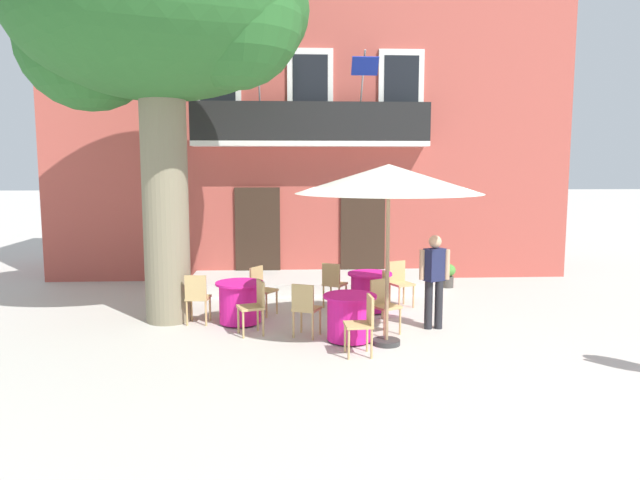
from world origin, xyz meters
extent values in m
plane|color=beige|center=(0.00, 0.00, 0.00)|extent=(120.00, 120.00, 0.00)
cube|color=#B24C42|center=(-0.96, 7.00, 3.75)|extent=(13.00, 4.00, 7.50)
cube|color=#332319|center=(-2.26, 4.97, 1.15)|extent=(1.10, 0.08, 2.30)
cube|color=#332319|center=(0.34, 4.97, 1.15)|extent=(1.10, 0.08, 2.30)
cube|color=silver|center=(-3.16, 4.96, 4.65)|extent=(1.10, 0.08, 1.90)
cube|color=black|center=(-3.16, 4.93, 4.65)|extent=(0.84, 0.04, 1.60)
cube|color=silver|center=(-0.96, 4.96, 4.65)|extent=(1.10, 0.08, 1.90)
cube|color=black|center=(-0.96, 4.93, 4.65)|extent=(0.84, 0.04, 1.60)
cube|color=silver|center=(1.24, 4.96, 4.65)|extent=(1.10, 0.08, 1.90)
cube|color=black|center=(1.24, 4.93, 4.65)|extent=(0.84, 0.04, 1.60)
cube|color=silver|center=(-0.96, 4.67, 3.34)|extent=(5.60, 0.65, 0.12)
cube|color=black|center=(-0.96, 4.38, 3.85)|extent=(5.60, 0.06, 0.90)
cylinder|color=#B2B2B7|center=(-2.16, 4.50, 4.75)|extent=(0.04, 0.95, 1.33)
cube|color=#146B2D|center=(-2.16, 4.05, 5.05)|extent=(0.60, 0.29, 0.38)
cylinder|color=#B2B2B7|center=(0.24, 4.50, 4.75)|extent=(0.04, 0.95, 1.33)
cube|color=#192D9E|center=(0.24, 4.05, 5.05)|extent=(0.60, 0.29, 0.38)
cylinder|color=slate|center=(-3.26, 4.70, 3.52)|extent=(0.25, 0.25, 0.24)
ellipsoid|color=#4C8E38|center=(-3.26, 4.70, 3.86)|extent=(0.32, 0.32, 0.44)
cylinder|color=slate|center=(-1.73, 4.70, 3.52)|extent=(0.25, 0.25, 0.24)
ellipsoid|color=#38843D|center=(-1.73, 4.70, 3.84)|extent=(0.33, 0.33, 0.40)
cylinder|color=slate|center=(-0.20, 4.70, 3.56)|extent=(0.24, 0.24, 0.33)
ellipsoid|color=#38843D|center=(-0.20, 4.70, 3.96)|extent=(0.31, 0.31, 0.46)
cylinder|color=#995638|center=(1.34, 4.70, 3.55)|extent=(0.35, 0.35, 0.29)
ellipsoid|color=#38843D|center=(1.34, 4.70, 3.94)|extent=(0.45, 0.45, 0.50)
cube|color=silver|center=(-0.96, 4.02, 0.12)|extent=(5.63, 1.97, 0.25)
cylinder|color=#7F755B|center=(-3.71, 1.18, 2.04)|extent=(0.81, 0.81, 4.08)
ellipsoid|color=#286028|center=(-3.71, 1.18, 5.50)|extent=(5.19, 4.67, 3.11)
sphere|color=#286028|center=(-5.14, 1.83, 5.12)|extent=(2.60, 2.60, 2.60)
sphere|color=#286028|center=(-2.41, 0.66, 5.25)|extent=(2.34, 2.34, 2.34)
cylinder|color=#DB1984|center=(-0.53, -0.26, 0.37)|extent=(0.74, 0.74, 0.68)
cylinder|color=#DB1984|center=(-0.53, -0.26, 0.74)|extent=(0.86, 0.86, 0.04)
cylinder|color=#2D2823|center=(-0.53, -0.26, 0.01)|extent=(0.44, 0.44, 0.03)
cylinder|color=tan|center=(0.35, 0.05, 0.23)|extent=(0.04, 0.04, 0.45)
cylinder|color=tan|center=(0.06, -0.12, 0.23)|extent=(0.04, 0.04, 0.45)
cylinder|color=tan|center=(0.18, 0.34, 0.23)|extent=(0.04, 0.04, 0.45)
cylinder|color=tan|center=(-0.11, 0.17, 0.23)|extent=(0.04, 0.04, 0.45)
cube|color=tan|center=(0.12, 0.11, 0.47)|extent=(0.55, 0.55, 0.04)
cube|color=tan|center=(0.03, 0.27, 0.70)|extent=(0.35, 0.22, 0.42)
cylinder|color=tan|center=(-1.31, 0.26, 0.23)|extent=(0.04, 0.04, 0.45)
cylinder|color=tan|center=(-0.99, 0.12, 0.23)|extent=(0.04, 0.04, 0.45)
cylinder|color=tan|center=(-1.44, -0.05, 0.23)|extent=(0.04, 0.04, 0.45)
cylinder|color=tan|center=(-1.13, -0.19, 0.23)|extent=(0.04, 0.04, 0.45)
cube|color=tan|center=(-1.22, 0.04, 0.47)|extent=(0.53, 0.53, 0.04)
cube|color=tan|center=(-1.29, -0.13, 0.70)|extent=(0.36, 0.19, 0.42)
cylinder|color=tan|center=(-0.65, -1.19, 0.23)|extent=(0.04, 0.04, 0.45)
cylinder|color=tan|center=(-0.67, -0.85, 0.23)|extent=(0.04, 0.04, 0.45)
cylinder|color=tan|center=(-0.31, -1.17, 0.23)|extent=(0.04, 0.04, 0.45)
cylinder|color=tan|center=(-0.33, -0.83, 0.23)|extent=(0.04, 0.04, 0.45)
cube|color=tan|center=(-0.49, -1.01, 0.47)|extent=(0.42, 0.42, 0.04)
cube|color=tan|center=(-0.31, -1.00, 0.70)|extent=(0.06, 0.38, 0.42)
cylinder|color=#DB1984|center=(-2.39, 0.90, 0.37)|extent=(0.74, 0.74, 0.68)
cylinder|color=#DB1984|center=(-2.39, 0.90, 0.74)|extent=(0.86, 0.86, 0.04)
cylinder|color=#2D2823|center=(-2.39, 0.90, 0.01)|extent=(0.44, 0.44, 0.03)
cylinder|color=tan|center=(-3.29, 1.14, 0.23)|extent=(0.04, 0.04, 0.45)
cylinder|color=tan|center=(-2.96, 1.11, 0.23)|extent=(0.04, 0.04, 0.45)
cylinder|color=tan|center=(-3.32, 0.80, 0.23)|extent=(0.04, 0.04, 0.45)
cylinder|color=tan|center=(-2.98, 0.78, 0.23)|extent=(0.04, 0.04, 0.45)
cube|color=tan|center=(-3.14, 0.96, 0.47)|extent=(0.43, 0.43, 0.04)
cube|color=tan|center=(-3.15, 0.78, 0.70)|extent=(0.38, 0.07, 0.42)
cylinder|color=tan|center=(-2.27, -0.03, 0.23)|extent=(0.04, 0.04, 0.45)
cylinder|color=tan|center=(-2.37, 0.29, 0.23)|extent=(0.04, 0.04, 0.45)
cylinder|color=tan|center=(-1.94, 0.08, 0.23)|extent=(0.04, 0.04, 0.45)
cylinder|color=tan|center=(-2.05, 0.40, 0.23)|extent=(0.04, 0.04, 0.45)
cube|color=tan|center=(-2.16, 0.18, 0.47)|extent=(0.50, 0.50, 0.04)
cube|color=tan|center=(-1.99, 0.24, 0.70)|extent=(0.16, 0.37, 0.42)
cylinder|color=tan|center=(-1.74, 1.57, 0.23)|extent=(0.04, 0.04, 0.45)
cylinder|color=tan|center=(-1.93, 1.29, 0.23)|extent=(0.04, 0.04, 0.45)
cylinder|color=tan|center=(-2.03, 1.76, 0.23)|extent=(0.04, 0.04, 0.45)
cylinder|color=tan|center=(-2.22, 1.47, 0.23)|extent=(0.04, 0.04, 0.45)
cube|color=tan|center=(-1.98, 1.52, 0.47)|extent=(0.55, 0.55, 0.04)
cube|color=tan|center=(-2.13, 1.62, 0.70)|extent=(0.24, 0.34, 0.42)
cylinder|color=#DB1984|center=(0.06, 1.69, 0.37)|extent=(0.74, 0.74, 0.68)
cylinder|color=#DB1984|center=(0.06, 1.69, 0.74)|extent=(0.86, 0.86, 0.04)
cylinder|color=#2D2823|center=(0.06, 1.69, 0.01)|extent=(0.44, 0.44, 0.03)
cylinder|color=tan|center=(-0.65, 2.29, 0.23)|extent=(0.04, 0.04, 0.45)
cylinder|color=tan|center=(-0.36, 2.12, 0.23)|extent=(0.04, 0.04, 0.45)
cylinder|color=tan|center=(-0.82, 2.00, 0.23)|extent=(0.04, 0.04, 0.45)
cylinder|color=tan|center=(-0.53, 1.83, 0.23)|extent=(0.04, 0.04, 0.45)
cube|color=tan|center=(-0.59, 2.06, 0.47)|extent=(0.55, 0.55, 0.04)
cube|color=tan|center=(-0.68, 1.90, 0.70)|extent=(0.35, 0.22, 0.42)
cylinder|color=tan|center=(-0.13, 0.77, 0.23)|extent=(0.04, 0.04, 0.45)
cylinder|color=tan|center=(-0.12, 1.11, 0.23)|extent=(0.04, 0.04, 0.45)
cylinder|color=tan|center=(0.21, 0.76, 0.23)|extent=(0.04, 0.04, 0.45)
cylinder|color=tan|center=(0.22, 1.10, 0.23)|extent=(0.04, 0.04, 0.45)
cube|color=tan|center=(0.05, 0.94, 0.47)|extent=(0.41, 0.41, 0.04)
cube|color=tan|center=(0.23, 0.93, 0.70)|extent=(0.05, 0.38, 0.42)
cylinder|color=tan|center=(0.97, 1.90, 0.23)|extent=(0.04, 0.04, 0.45)
cylinder|color=tan|center=(0.66, 1.76, 0.23)|extent=(0.04, 0.04, 0.45)
cylinder|color=tan|center=(0.84, 2.21, 0.23)|extent=(0.04, 0.04, 0.45)
cylinder|color=tan|center=(0.53, 2.08, 0.23)|extent=(0.04, 0.04, 0.45)
cube|color=tan|center=(0.75, 1.99, 0.47)|extent=(0.53, 0.53, 0.04)
cube|color=tan|center=(0.68, 2.15, 0.70)|extent=(0.36, 0.19, 0.42)
cylinder|color=#997A56|center=(0.03, -0.50, 1.27)|extent=(0.06, 0.06, 2.55)
cylinder|color=#333333|center=(0.03, -0.50, 0.04)|extent=(0.44, 0.44, 0.08)
cone|color=silver|center=(0.03, -0.50, 2.62)|extent=(2.90, 2.90, 0.45)
cylinder|color=#995638|center=(-4.13, 4.32, 0.15)|extent=(0.25, 0.25, 0.29)
ellipsoid|color=#4C8E38|center=(-4.13, 4.32, 0.43)|extent=(0.32, 0.32, 0.28)
cylinder|color=#47423D|center=(2.20, 3.85, 0.13)|extent=(0.27, 0.27, 0.26)
ellipsoid|color=#4C8E38|center=(2.20, 3.85, 0.41)|extent=(0.35, 0.35, 0.29)
cylinder|color=#232328|center=(0.91, 0.38, 0.43)|extent=(0.14, 0.14, 0.85)
cylinder|color=#232328|center=(1.09, 0.38, 0.43)|extent=(0.14, 0.14, 0.85)
cube|color=#1E2347|center=(1.00, 0.38, 1.13)|extent=(0.40, 0.36, 0.56)
sphere|color=tan|center=(1.00, 0.38, 1.53)|extent=(0.22, 0.22, 0.22)
cylinder|color=tan|center=(0.78, 0.38, 1.13)|extent=(0.09, 0.09, 0.52)
cylinder|color=tan|center=(1.22, 0.38, 1.13)|extent=(0.09, 0.09, 0.52)
camera|label=1|loc=(-1.53, -9.55, 2.83)|focal=33.22mm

